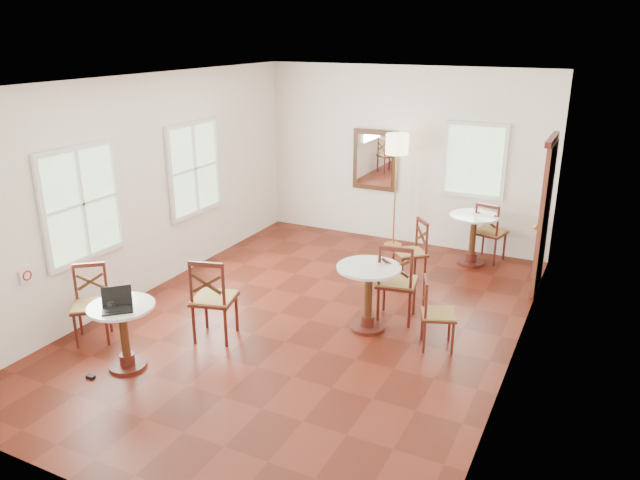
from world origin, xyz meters
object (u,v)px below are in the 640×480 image
(cafe_table_near, at_px, (124,329))
(water_glass, at_px, (110,306))
(cafe_table_mid, at_px, (368,290))
(cafe_table_back, at_px, (473,234))
(floor_lamp, at_px, (397,152))
(mouse, at_px, (115,306))
(navy_mug, at_px, (112,297))
(chair_back_b, at_px, (411,252))
(power_adapter, at_px, (91,377))
(chair_mid_b, at_px, (436,313))
(laptop, at_px, (117,304))
(chair_mid_a, at_px, (397,282))
(chair_near_b, at_px, (91,304))
(chair_back_a, at_px, (489,232))
(chair_near_a, at_px, (213,298))

(cafe_table_near, distance_m, water_glass, 0.37)
(cafe_table_mid, height_order, cafe_table_back, cafe_table_mid)
(floor_lamp, xyz_separation_m, mouse, (-1.29, -5.13, -0.87))
(cafe_table_mid, relative_size, navy_mug, 7.10)
(chair_back_b, relative_size, power_adapter, 10.13)
(chair_mid_b, distance_m, laptop, 3.55)
(chair_mid_a, height_order, mouse, chair_mid_a)
(chair_back_b, bearing_deg, cafe_table_mid, -41.27)
(floor_lamp, height_order, laptop, floor_lamp)
(laptop, distance_m, mouse, 0.06)
(cafe_table_mid, xyz_separation_m, chair_near_b, (-2.85, -1.71, -0.06))
(mouse, height_order, power_adapter, mouse)
(chair_mid_b, bearing_deg, chair_mid_a, 33.78)
(cafe_table_near, distance_m, cafe_table_mid, 2.88)
(floor_lamp, relative_size, mouse, 18.97)
(chair_near_b, height_order, water_glass, chair_near_b)
(chair_mid_b, bearing_deg, cafe_table_back, -16.40)
(cafe_table_back, height_order, chair_near_b, chair_near_b)
(chair_back_a, distance_m, mouse, 5.91)
(chair_near_a, distance_m, chair_back_b, 3.13)
(chair_mid_b, relative_size, water_glass, 8.87)
(cafe_table_near, xyz_separation_m, chair_near_a, (0.48, 0.99, 0.06))
(cafe_table_near, bearing_deg, cafe_table_mid, 45.11)
(mouse, xyz_separation_m, water_glass, (0.02, -0.08, 0.03))
(chair_mid_a, bearing_deg, cafe_table_mid, 49.12)
(cafe_table_mid, bearing_deg, chair_mid_a, 58.74)
(chair_back_b, bearing_deg, power_adapter, -69.94)
(cafe_table_mid, bearing_deg, chair_back_b, 89.90)
(power_adapter, bearing_deg, chair_back_b, 61.23)
(chair_near_b, bearing_deg, laptop, -64.57)
(cafe_table_back, height_order, mouse, cafe_table_back)
(floor_lamp, bearing_deg, chair_near_b, -113.92)
(mouse, bearing_deg, chair_near_b, 156.72)
(cafe_table_mid, distance_m, chair_back_b, 1.67)
(chair_near_b, bearing_deg, chair_mid_b, -15.45)
(chair_back_b, bearing_deg, chair_near_a, -70.98)
(cafe_table_mid, height_order, chair_near_a, chair_near_a)
(power_adapter, bearing_deg, chair_mid_b, 36.74)
(chair_back_b, bearing_deg, floor_lamp, 167.88)
(chair_mid_a, bearing_deg, water_glass, 38.95)
(chair_near_b, height_order, chair_back_b, chair_back_b)
(chair_near_a, relative_size, chair_back_a, 1.08)
(chair_near_b, bearing_deg, cafe_table_back, 13.00)
(laptop, distance_m, water_glass, 0.07)
(chair_mid_b, height_order, mouse, chair_mid_b)
(chair_mid_a, xyz_separation_m, power_adapter, (-2.46, -2.78, -0.51))
(chair_mid_b, relative_size, chair_back_a, 0.88)
(chair_mid_b, distance_m, mouse, 3.58)
(navy_mug, bearing_deg, cafe_table_back, 59.39)
(chair_near_b, bearing_deg, chair_back_b, 10.67)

